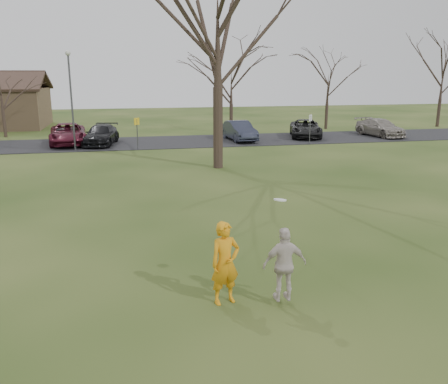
# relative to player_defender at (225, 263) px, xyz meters

# --- Properties ---
(ground) EXTENTS (120.00, 120.00, 0.00)m
(ground) POSITION_rel_player_defender_xyz_m (0.79, -0.13, -0.92)
(ground) COLOR #1E380F
(ground) RESTS_ON ground
(parking_strip) EXTENTS (62.00, 6.50, 0.04)m
(parking_strip) POSITION_rel_player_defender_xyz_m (0.79, 24.87, -0.90)
(parking_strip) COLOR black
(parking_strip) RESTS_ON ground
(player_defender) EXTENTS (0.76, 0.60, 1.85)m
(player_defender) POSITION_rel_player_defender_xyz_m (0.00, 0.00, 0.00)
(player_defender) COLOR orange
(player_defender) RESTS_ON ground
(car_2) EXTENTS (2.91, 5.44, 1.45)m
(car_2) POSITION_rel_player_defender_xyz_m (-5.91, 25.09, -0.16)
(car_2) COLOR #551424
(car_2) RESTS_ON parking_strip
(car_3) EXTENTS (2.66, 4.89, 1.34)m
(car_3) POSITION_rel_player_defender_xyz_m (-3.63, 24.49, -0.21)
(car_3) COLOR black
(car_3) RESTS_ON parking_strip
(car_5) EXTENTS (1.93, 4.47, 1.43)m
(car_5) POSITION_rel_player_defender_xyz_m (6.31, 24.49, -0.17)
(car_5) COLOR #292C3D
(car_5) RESTS_ON parking_strip
(car_6) EXTENTS (3.59, 5.32, 1.35)m
(car_6) POSITION_rel_player_defender_xyz_m (11.78, 25.16, -0.21)
(car_6) COLOR black
(car_6) RESTS_ON parking_strip
(car_7) EXTENTS (2.65, 4.90, 1.35)m
(car_7) POSITION_rel_player_defender_xyz_m (17.80, 24.55, -0.21)
(car_7) COLOR gray
(car_7) RESTS_ON parking_strip
(catching_play) EXTENTS (0.96, 0.54, 2.23)m
(catching_play) POSITION_rel_player_defender_xyz_m (1.21, -0.39, 0.03)
(catching_play) COLOR beige
(catching_play) RESTS_ON ground
(lamp_post) EXTENTS (0.34, 0.34, 6.27)m
(lamp_post) POSITION_rel_player_defender_xyz_m (-5.21, 22.37, 3.05)
(lamp_post) COLOR #47474C
(lamp_post) RESTS_ON ground
(sign_yellow) EXTENTS (0.35, 0.35, 2.08)m
(sign_yellow) POSITION_rel_player_defender_xyz_m (-1.21, 21.87, 0.53)
(sign_yellow) COLOR #47474C
(sign_yellow) RESTS_ON ground
(sign_white) EXTENTS (0.35, 0.35, 2.08)m
(sign_white) POSITION_rel_player_defender_xyz_m (10.79, 21.87, 0.53)
(sign_white) COLOR #47474C
(sign_white) RESTS_ON ground
(big_tree) EXTENTS (9.00, 9.00, 14.00)m
(big_tree) POSITION_rel_player_defender_xyz_m (2.79, 14.87, 6.08)
(big_tree) COLOR #352821
(big_tree) RESTS_ON ground
(small_tree_row) EXTENTS (55.00, 5.90, 8.50)m
(small_tree_row) POSITION_rel_player_defender_xyz_m (5.18, 29.93, 2.97)
(small_tree_row) COLOR #352821
(small_tree_row) RESTS_ON ground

